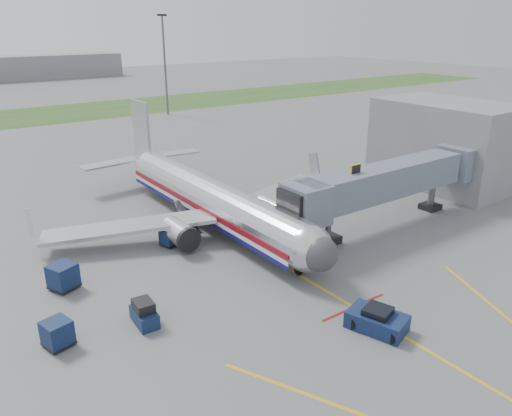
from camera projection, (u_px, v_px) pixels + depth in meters
ground at (315, 284)px, 37.98m from camera, size 400.00×400.00×0.00m
grass_strip at (30, 116)px, 106.30m from camera, size 300.00×25.00×0.01m
apron_markings at (392, 330)px, 32.36m from camera, size 21.52×50.00×0.01m
airliner at (211, 198)px, 48.63m from camera, size 32.10×35.67×10.25m
jet_bridge at (382, 183)px, 47.28m from camera, size 25.30×4.00×6.90m
terminal at (446, 144)px, 60.31m from camera, size 10.00×16.00×10.00m
light_mast_right at (165, 63)px, 104.89m from camera, size 2.00×0.44×20.40m
pushback_tug at (377, 320)px, 32.26m from camera, size 3.27×4.20×1.54m
baggage_tug at (144, 314)px, 32.81m from camera, size 1.40×2.49×1.69m
baggage_cart_a at (63, 277)px, 37.06m from camera, size 2.38×2.38×1.96m
baggage_cart_b at (57, 333)px, 30.50m from camera, size 1.94×1.94×1.72m
baggage_cart_c at (170, 237)px, 44.43m from camera, size 1.75×1.75×1.55m
belt_loader at (185, 222)px, 48.61m from camera, size 1.79×4.16×1.98m
ground_power_cart at (291, 231)px, 46.19m from camera, size 1.70×1.36×1.19m
ramp_worker at (187, 222)px, 47.22m from camera, size 0.81×0.85×1.95m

